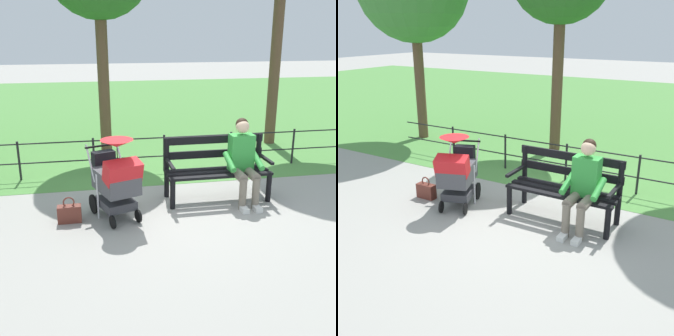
% 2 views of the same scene
% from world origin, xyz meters
% --- Properties ---
extents(ground_plane, '(60.00, 60.00, 0.00)m').
position_xyz_m(ground_plane, '(0.00, 0.00, 0.00)').
color(ground_plane, '#9E9B93').
extents(grass_lawn, '(40.00, 16.00, 0.01)m').
position_xyz_m(grass_lawn, '(0.00, -8.80, 0.00)').
color(grass_lawn, '#518E42').
rests_on(grass_lawn, ground).
extents(park_bench, '(1.60, 0.60, 0.96)m').
position_xyz_m(park_bench, '(-0.56, -0.12, 0.53)').
color(park_bench, black).
rests_on(park_bench, ground).
extents(person_on_bench, '(0.53, 0.74, 1.28)m').
position_xyz_m(person_on_bench, '(-0.91, 0.11, 0.68)').
color(person_on_bench, slate).
rests_on(person_on_bench, ground).
extents(stroller, '(0.76, 0.99, 1.15)m').
position_xyz_m(stroller, '(1.02, 0.37, 0.59)').
color(stroller, black).
rests_on(stroller, ground).
extents(handbag, '(0.32, 0.14, 0.37)m').
position_xyz_m(handbag, '(1.67, 0.38, 0.13)').
color(handbag, brown).
rests_on(handbag, ground).
extents(park_fence, '(7.75, 0.04, 0.70)m').
position_xyz_m(park_fence, '(-0.28, -1.54, 0.42)').
color(park_fence, black).
rests_on(park_fence, ground).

